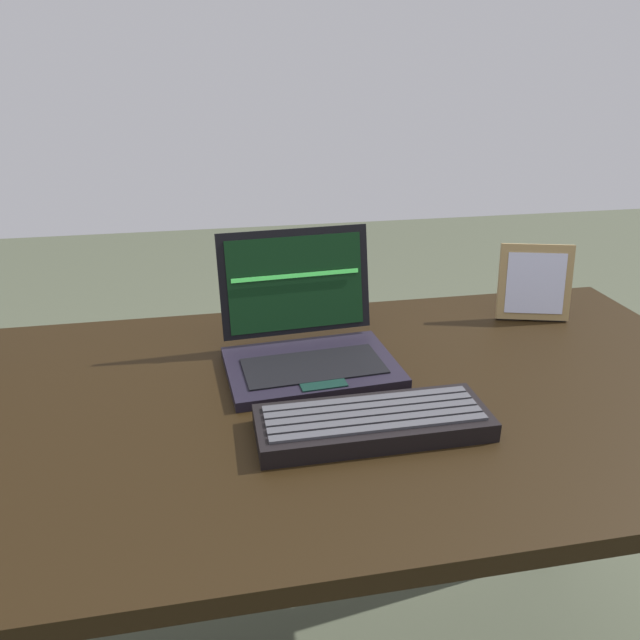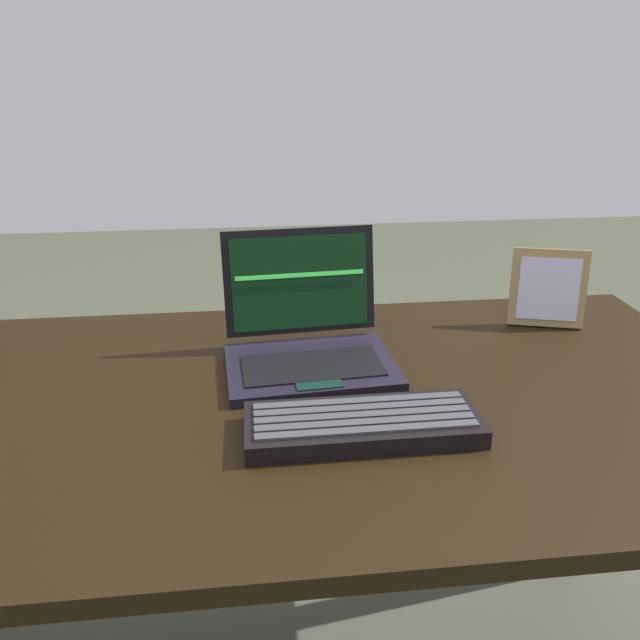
% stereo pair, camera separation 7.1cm
% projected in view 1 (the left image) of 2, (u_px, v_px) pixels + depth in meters
% --- Properties ---
extents(desk, '(1.53, 0.76, 0.75)m').
position_uv_depth(desk, '(300.00, 460.00, 1.03)').
color(desk, black).
rests_on(desk, ground).
extents(laptop_front, '(0.30, 0.26, 0.22)m').
position_uv_depth(laptop_front, '(307.00, 340.00, 1.07)').
color(laptop_front, black).
rests_on(laptop_front, desk).
extents(external_keyboard, '(0.34, 0.12, 0.03)m').
position_uv_depth(external_keyboard, '(373.00, 422.00, 0.88)').
color(external_keyboard, black).
rests_on(external_keyboard, desk).
extents(photo_frame, '(0.15, 0.08, 0.16)m').
position_uv_depth(photo_frame, '(535.00, 283.00, 1.24)').
color(photo_frame, olive).
rests_on(photo_frame, desk).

